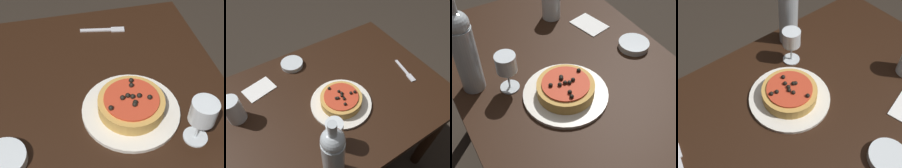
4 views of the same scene
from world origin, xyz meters
TOP-DOWN VIEW (x-y plane):
  - ground_plane at (0.00, 0.00)m, footprint 14.00×14.00m
  - dining_table at (0.00, 0.00)m, footprint 1.18×0.77m
  - dinner_plate at (-0.07, 0.06)m, footprint 0.28×0.28m
  - pizza at (-0.07, 0.06)m, footprint 0.19×0.19m
  - wine_glass at (0.06, 0.21)m, footprint 0.07×0.07m
  - wine_bottle at (0.12, 0.31)m, footprint 0.07×0.07m
  - water_cup at (0.35, -0.11)m, footprint 0.08×0.08m
  - side_bowl at (0.02, -0.28)m, footprint 0.11×0.11m
  - fork at (-0.46, 0.07)m, footprint 0.05×0.16m
  - paper_napkin at (0.22, -0.22)m, footprint 0.16×0.13m

SIDE VIEW (x-z plane):
  - ground_plane at x=0.00m, z-range 0.00..0.00m
  - dining_table at x=0.00m, z-range 0.26..0.98m
  - paper_napkin at x=0.22m, z-range 0.72..0.72m
  - fork at x=-0.46m, z-range 0.72..0.72m
  - dinner_plate at x=-0.07m, z-range 0.72..0.73m
  - side_bowl at x=0.02m, z-range 0.72..0.74m
  - pizza at x=-0.07m, z-range 0.73..0.78m
  - water_cup at x=0.35m, z-range 0.72..0.84m
  - wine_glass at x=0.06m, z-range 0.75..0.89m
  - wine_bottle at x=0.12m, z-range 0.70..1.04m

